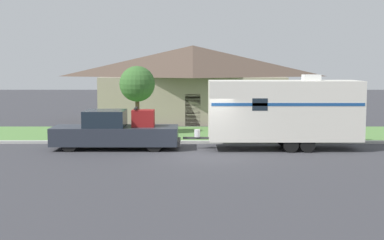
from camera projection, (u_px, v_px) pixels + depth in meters
ground_plane at (208, 156)px, 23.71m from camera, size 120.00×120.00×0.00m
curb_strip at (206, 142)px, 27.43m from camera, size 80.00×0.30×0.14m
lawn_strip at (205, 134)px, 31.07m from camera, size 80.00×7.00×0.03m
house_across_street at (195, 82)px, 37.85m from camera, size 13.49×6.66×5.36m
pickup_truck at (117, 132)px, 25.62m from camera, size 6.11×1.97×2.00m
travel_trailer at (286, 110)px, 25.49m from camera, size 8.39×2.34×3.57m
mailbox at (353, 123)px, 27.91m from camera, size 0.48×0.20×1.32m
tree_in_yard at (139, 84)px, 30.57m from camera, size 2.05×2.05×3.96m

